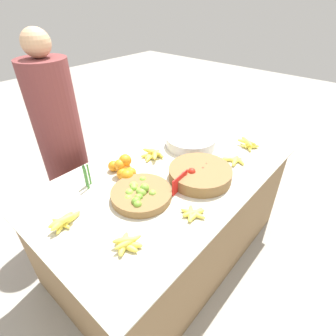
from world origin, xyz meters
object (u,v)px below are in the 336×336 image
(lime_bowl, at_px, (141,194))
(price_sign, at_px, (180,183))
(tomato_basket, at_px, (200,174))
(vendor_person, at_px, (64,150))
(metal_bowl, at_px, (191,141))

(lime_bowl, bearing_deg, price_sign, -30.57)
(lime_bowl, height_order, price_sign, price_sign)
(lime_bowl, relative_size, price_sign, 2.26)
(tomato_basket, relative_size, vendor_person, 0.26)
(metal_bowl, relative_size, vendor_person, 0.25)
(metal_bowl, height_order, vendor_person, vendor_person)
(price_sign, xyz_separation_m, vendor_person, (-0.20, 0.99, -0.07))
(lime_bowl, distance_m, metal_bowl, 0.71)
(vendor_person, bearing_deg, price_sign, -78.78)
(metal_bowl, xyz_separation_m, price_sign, (-0.49, -0.28, 0.01))
(lime_bowl, height_order, vendor_person, vendor_person)
(vendor_person, bearing_deg, tomato_basket, -70.05)
(price_sign, distance_m, vendor_person, 1.01)
(lime_bowl, bearing_deg, tomato_basket, -21.40)
(lime_bowl, bearing_deg, metal_bowl, 12.63)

